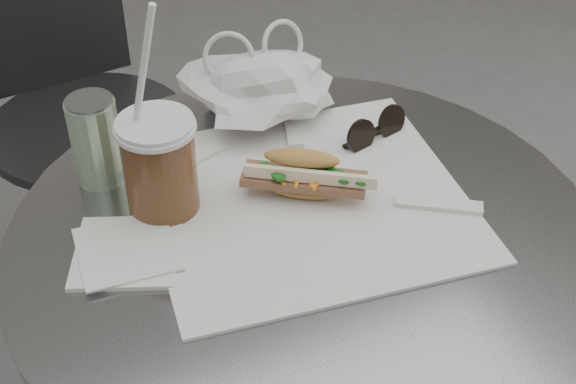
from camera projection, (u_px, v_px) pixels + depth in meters
name	position (u px, v px, depth m)	size (l,w,h in m)	color
cafe_table	(302.00, 366.00, 1.19)	(0.76, 0.76, 0.74)	slate
chair_far	(92.00, 170.00, 1.76)	(0.41, 0.42, 0.78)	#2A2A2C
sandwich_paper	(306.00, 199.00, 1.06)	(0.41, 0.39, 0.00)	white
banh_mi	(303.00, 175.00, 1.05)	(0.21, 0.18, 0.07)	#BC8847
iced_coffee	(160.00, 165.00, 1.01)	(0.10, 0.10, 0.29)	brown
sunglasses	(375.00, 130.00, 1.16)	(0.11, 0.05, 0.05)	black
plastic_bag	(262.00, 90.00, 1.18)	(0.21, 0.16, 0.10)	silver
napkin_stack	(127.00, 251.00, 0.98)	(0.17, 0.17, 0.01)	white
drink_can	(96.00, 140.00, 1.06)	(0.07, 0.07, 0.13)	#56955D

